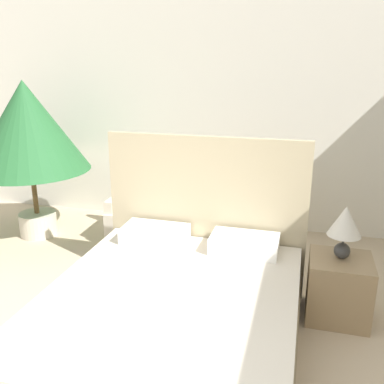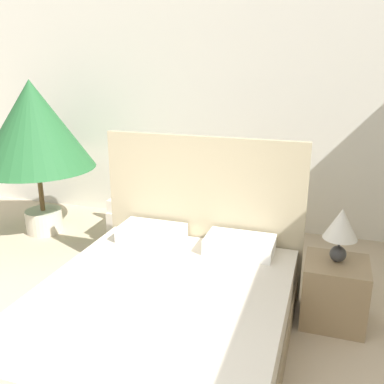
{
  "view_description": "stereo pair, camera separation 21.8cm",
  "coord_description": "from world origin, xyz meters",
  "px_view_note": "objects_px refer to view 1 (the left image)",
  "views": [
    {
      "loc": [
        1.07,
        -1.33,
        2.13
      ],
      "look_at": [
        -0.04,
        2.74,
        0.8
      ],
      "focal_mm": 40.0,
      "sensor_mm": 36.0,
      "label": 1
    },
    {
      "loc": [
        1.28,
        -1.27,
        2.13
      ],
      "look_at": [
        -0.04,
        2.74,
        0.8
      ],
      "focal_mm": 40.0,
      "sensor_mm": 36.0,
      "label": 2
    }
  ],
  "objects_px": {
    "bed": "(174,313)",
    "armchair_near_window_left": "(142,219)",
    "potted_palm": "(27,129)",
    "armchair_near_window_right": "(223,228)",
    "table_lamp": "(345,224)",
    "nightstand": "(338,288)"
  },
  "relations": [
    {
      "from": "nightstand",
      "to": "table_lamp",
      "type": "relative_size",
      "value": 1.19
    },
    {
      "from": "armchair_near_window_left",
      "to": "nightstand",
      "type": "height_order",
      "value": "armchair_near_window_left"
    },
    {
      "from": "potted_palm",
      "to": "table_lamp",
      "type": "height_order",
      "value": "potted_palm"
    },
    {
      "from": "armchair_near_window_right",
      "to": "table_lamp",
      "type": "xyz_separation_m",
      "value": [
        1.2,
        -1.07,
        0.58
      ]
    },
    {
      "from": "armchair_near_window_right",
      "to": "table_lamp",
      "type": "height_order",
      "value": "table_lamp"
    },
    {
      "from": "bed",
      "to": "table_lamp",
      "type": "height_order",
      "value": "bed"
    },
    {
      "from": "bed",
      "to": "table_lamp",
      "type": "xyz_separation_m",
      "value": [
        1.22,
        0.78,
        0.54
      ]
    },
    {
      "from": "bed",
      "to": "armchair_near_window_right",
      "type": "xyz_separation_m",
      "value": [
        0.02,
        1.85,
        -0.04
      ]
    },
    {
      "from": "table_lamp",
      "to": "nightstand",
      "type": "bearing_deg",
      "value": -79.95
    },
    {
      "from": "bed",
      "to": "nightstand",
      "type": "xyz_separation_m",
      "value": [
        1.22,
        0.75,
        -0.03
      ]
    },
    {
      "from": "table_lamp",
      "to": "armchair_near_window_left",
      "type": "bearing_deg",
      "value": 154.11
    },
    {
      "from": "bed",
      "to": "potted_palm",
      "type": "distance_m",
      "value": 3.02
    },
    {
      "from": "potted_palm",
      "to": "bed",
      "type": "bearing_deg",
      "value": -35.65
    },
    {
      "from": "armchair_near_window_left",
      "to": "potted_palm",
      "type": "height_order",
      "value": "potted_palm"
    },
    {
      "from": "bed",
      "to": "potted_palm",
      "type": "height_order",
      "value": "potted_palm"
    },
    {
      "from": "potted_palm",
      "to": "table_lamp",
      "type": "distance_m",
      "value": 3.66
    },
    {
      "from": "armchair_near_window_left",
      "to": "potted_palm",
      "type": "bearing_deg",
      "value": -172.76
    },
    {
      "from": "armchair_near_window_left",
      "to": "nightstand",
      "type": "xyz_separation_m",
      "value": [
        2.21,
        -1.09,
        0.01
      ]
    },
    {
      "from": "bed",
      "to": "armchair_near_window_right",
      "type": "distance_m",
      "value": 1.85
    },
    {
      "from": "potted_palm",
      "to": "nightstand",
      "type": "xyz_separation_m",
      "value": [
        3.52,
        -0.9,
        -1.06
      ]
    },
    {
      "from": "bed",
      "to": "armchair_near_window_left",
      "type": "distance_m",
      "value": 2.1
    },
    {
      "from": "armchair_near_window_right",
      "to": "potted_palm",
      "type": "bearing_deg",
      "value": 178.55
    }
  ]
}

